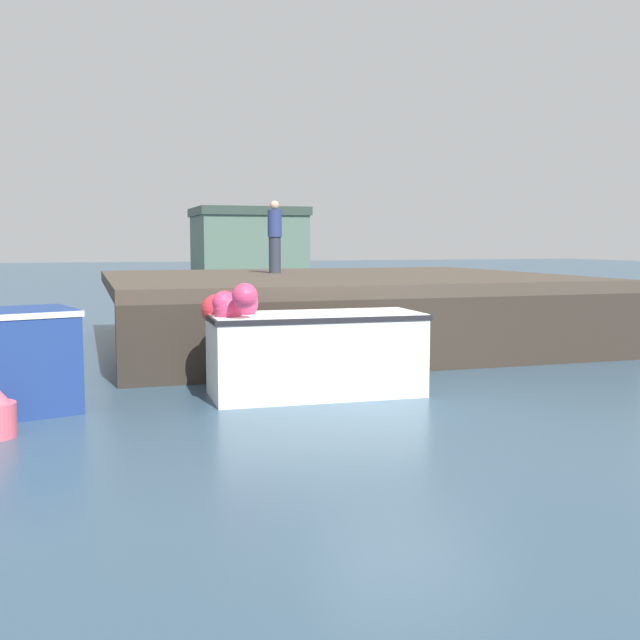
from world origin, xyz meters
TOP-DOWN VIEW (x-y plane):
  - ground at (0.00, 0.00)m, footprint 120.00×160.00m
  - pier at (1.21, 6.24)m, footprint 10.15×8.41m
  - fishing_boat_near_right at (-1.06, 1.22)m, footprint 3.31×1.53m
  - dockworker at (0.14, 8.19)m, footprint 0.34×0.34m
  - warehouse at (5.34, 35.74)m, footprint 6.44×5.88m

SIDE VIEW (x-z plane):
  - ground at x=0.00m, z-range -0.10..0.00m
  - fishing_boat_near_right at x=-1.06m, z-range -0.16..1.60m
  - pier at x=1.21m, z-range 0.53..2.12m
  - warehouse at x=5.34m, z-range 0.02..4.38m
  - dockworker at x=0.14m, z-range 1.59..3.33m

